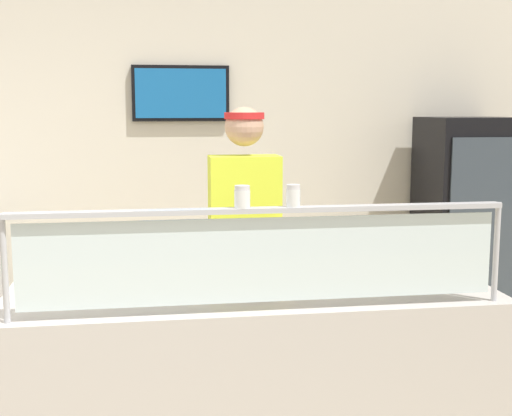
{
  "coord_description": "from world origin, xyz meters",
  "views": [
    {
      "loc": [
        0.65,
        -2.53,
        1.76
      ],
      "look_at": [
        1.1,
        0.39,
        1.32
      ],
      "focal_mm": 47.71,
      "sensor_mm": 36.0,
      "label": 1
    }
  ],
  "objects_px": {
    "parmesan_shaker": "(242,198)",
    "drink_fridge": "(465,228)",
    "pizza_server": "(260,279)",
    "worker_figure": "(245,246)",
    "pizza_tray": "(249,283)",
    "pepper_flake_shaker": "(293,197)"
  },
  "relations": [
    {
      "from": "pizza_tray",
      "to": "pizza_server",
      "type": "relative_size",
      "value": 1.62
    },
    {
      "from": "pepper_flake_shaker",
      "to": "worker_figure",
      "type": "bearing_deg",
      "value": 92.8
    },
    {
      "from": "parmesan_shaker",
      "to": "pizza_tray",
      "type": "bearing_deg",
      "value": 78.12
    },
    {
      "from": "pizza_tray",
      "to": "pizza_server",
      "type": "bearing_deg",
      "value": -22.44
    },
    {
      "from": "drink_fridge",
      "to": "pizza_server",
      "type": "bearing_deg",
      "value": -135.53
    },
    {
      "from": "worker_figure",
      "to": "drink_fridge",
      "type": "xyz_separation_m",
      "value": [
        1.86,
        1.19,
        -0.16
      ]
    },
    {
      "from": "parmesan_shaker",
      "to": "drink_fridge",
      "type": "bearing_deg",
      "value": 47.67
    },
    {
      "from": "pizza_server",
      "to": "drink_fridge",
      "type": "relative_size",
      "value": 0.17
    },
    {
      "from": "pizza_tray",
      "to": "drink_fridge",
      "type": "height_order",
      "value": "drink_fridge"
    },
    {
      "from": "pizza_server",
      "to": "worker_figure",
      "type": "xyz_separation_m",
      "value": [
        0.02,
        0.66,
        0.02
      ]
    },
    {
      "from": "pizza_tray",
      "to": "drink_fridge",
      "type": "distance_m",
      "value": 2.66
    },
    {
      "from": "drink_fridge",
      "to": "pepper_flake_shaker",
      "type": "bearing_deg",
      "value": -129.33
    },
    {
      "from": "pizza_server",
      "to": "pepper_flake_shaker",
      "type": "xyz_separation_m",
      "value": [
        0.07,
        -0.36,
        0.42
      ]
    },
    {
      "from": "worker_figure",
      "to": "drink_fridge",
      "type": "height_order",
      "value": "worker_figure"
    },
    {
      "from": "parmesan_shaker",
      "to": "pepper_flake_shaker",
      "type": "xyz_separation_m",
      "value": [
        0.2,
        -0.0,
        0.0
      ]
    },
    {
      "from": "parmesan_shaker",
      "to": "pepper_flake_shaker",
      "type": "distance_m",
      "value": 0.2
    },
    {
      "from": "pepper_flake_shaker",
      "to": "worker_figure",
      "type": "xyz_separation_m",
      "value": [
        -0.05,
        1.02,
        -0.4
      ]
    },
    {
      "from": "drink_fridge",
      "to": "parmesan_shaker",
      "type": "bearing_deg",
      "value": -132.33
    },
    {
      "from": "pizza_server",
      "to": "pizza_tray",
      "type": "bearing_deg",
      "value": 165.7
    },
    {
      "from": "pizza_server",
      "to": "pepper_flake_shaker",
      "type": "relative_size",
      "value": 3.16
    },
    {
      "from": "pizza_tray",
      "to": "pizza_server",
      "type": "distance_m",
      "value": 0.06
    },
    {
      "from": "parmesan_shaker",
      "to": "worker_figure",
      "type": "bearing_deg",
      "value": 81.49
    }
  ]
}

